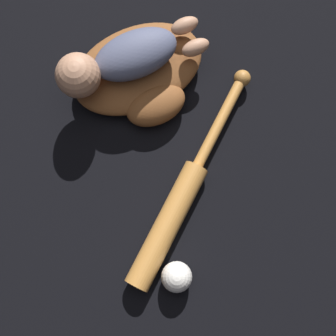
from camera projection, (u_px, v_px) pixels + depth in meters
ground_plane at (134, 53)px, 1.22m from camera, size 6.00×6.00×0.00m
baseball_glove at (141, 74)px, 1.17m from camera, size 0.36×0.29×0.07m
baby_figure at (119, 60)px, 1.09m from camera, size 0.38×0.14×0.11m
baseball_bat at (179, 202)px, 1.11m from camera, size 0.52×0.35×0.06m
baseball at (177, 277)px, 1.06m from camera, size 0.07×0.07×0.07m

